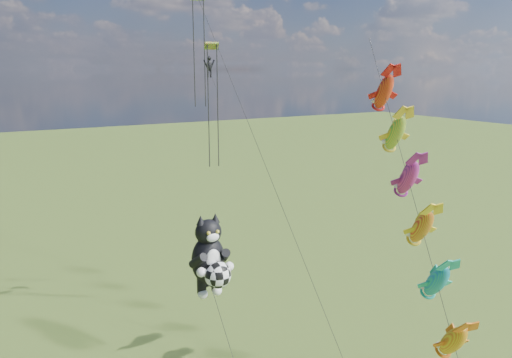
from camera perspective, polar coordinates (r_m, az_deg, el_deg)
cat_kite_rig at (r=27.81m, az=-5.22°, el=-9.01°), size 2.32×4.04×10.65m
fish_windsock_rig at (r=27.94m, az=17.69°, el=-2.60°), size 5.26×15.15×20.24m
parafoil_rig at (r=38.39m, az=-5.13°, el=12.61°), size 3.14×17.35×24.06m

